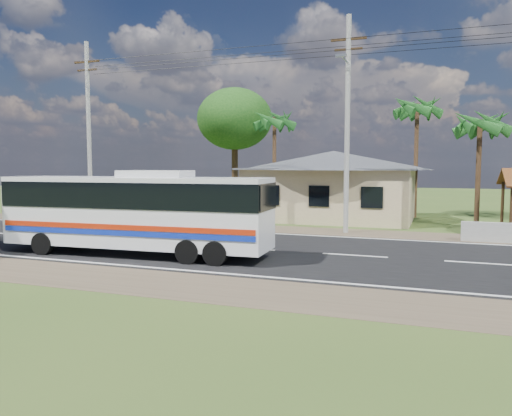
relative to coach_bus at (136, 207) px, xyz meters
The scene contains 9 objects.
ground 4.86m from the coach_bus, 38.62° to the left, with size 120.00×120.00×0.00m, color #2E491A.
road 4.85m from the coach_bus, 38.62° to the left, with size 120.00×16.00×0.03m.
house 16.43m from the coach_bus, 74.11° to the left, with size 12.40×10.00×5.00m.
utility_poles 11.80m from the coach_bus, 56.40° to the left, with size 32.80×2.22×11.00m.
palm_near 19.33m from the coach_bus, 46.70° to the left, with size 2.80×2.80×6.70m.
palm_mid 21.27m from the coach_bus, 62.57° to the left, with size 2.80×2.80×8.20m.
palm_far 19.40m from the coach_bus, 91.54° to the left, with size 2.80×2.80×7.70m.
tree_behind_house 21.91m from the coach_bus, 102.22° to the left, with size 6.00×6.00×9.61m.
coach_bus is the anchor object (origin of this frame).
Camera 1 is at (7.48, -19.18, 3.52)m, focal length 35.00 mm.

